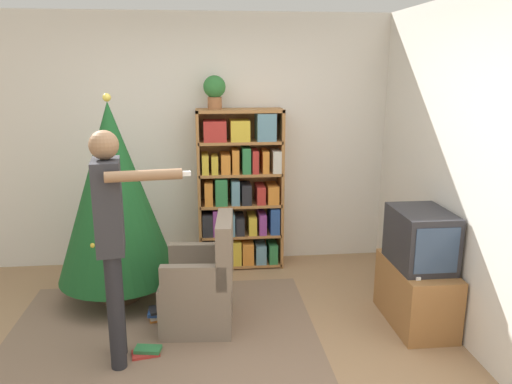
{
  "coord_description": "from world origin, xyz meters",
  "views": [
    {
      "loc": [
        0.02,
        -3.05,
        2.07
      ],
      "look_at": [
        0.45,
        0.96,
        1.05
      ],
      "focal_mm": 35.0,
      "sensor_mm": 36.0,
      "label": 1
    }
  ],
  "objects_px": {
    "television": "(421,238)",
    "christmas_tree": "(114,193)",
    "standing_person": "(112,230)",
    "potted_plant": "(215,90)",
    "armchair": "(202,289)",
    "bookshelf": "(241,192)"
  },
  "relations": [
    {
      "from": "television",
      "to": "standing_person",
      "type": "xyz_separation_m",
      "value": [
        -2.34,
        -0.31,
        0.25
      ]
    },
    {
      "from": "television",
      "to": "christmas_tree",
      "type": "relative_size",
      "value": 0.31
    },
    {
      "from": "christmas_tree",
      "to": "bookshelf",
      "type": "bearing_deg",
      "value": 30.3
    },
    {
      "from": "bookshelf",
      "to": "christmas_tree",
      "type": "relative_size",
      "value": 0.89
    },
    {
      "from": "armchair",
      "to": "potted_plant",
      "type": "height_order",
      "value": "potted_plant"
    },
    {
      "from": "bookshelf",
      "to": "standing_person",
      "type": "distance_m",
      "value": 1.98
    },
    {
      "from": "television",
      "to": "armchair",
      "type": "bearing_deg",
      "value": 175.29
    },
    {
      "from": "potted_plant",
      "to": "standing_person",
      "type": "bearing_deg",
      "value": -113.81
    },
    {
      "from": "christmas_tree",
      "to": "potted_plant",
      "type": "bearing_deg",
      "value": 37.05
    },
    {
      "from": "standing_person",
      "to": "armchair",
      "type": "bearing_deg",
      "value": 119.65
    },
    {
      "from": "television",
      "to": "christmas_tree",
      "type": "xyz_separation_m",
      "value": [
        -2.5,
        0.71,
        0.26
      ]
    },
    {
      "from": "television",
      "to": "armchair",
      "type": "height_order",
      "value": "television"
    },
    {
      "from": "television",
      "to": "armchair",
      "type": "distance_m",
      "value": 1.8
    },
    {
      "from": "christmas_tree",
      "to": "potted_plant",
      "type": "height_order",
      "value": "potted_plant"
    },
    {
      "from": "television",
      "to": "christmas_tree",
      "type": "height_order",
      "value": "christmas_tree"
    },
    {
      "from": "bookshelf",
      "to": "potted_plant",
      "type": "height_order",
      "value": "potted_plant"
    },
    {
      "from": "bookshelf",
      "to": "potted_plant",
      "type": "xyz_separation_m",
      "value": [
        -0.25,
        0.01,
        1.04
      ]
    },
    {
      "from": "standing_person",
      "to": "potted_plant",
      "type": "relative_size",
      "value": 5.08
    },
    {
      "from": "television",
      "to": "potted_plant",
      "type": "height_order",
      "value": "potted_plant"
    },
    {
      "from": "bookshelf",
      "to": "armchair",
      "type": "bearing_deg",
      "value": -108.15
    },
    {
      "from": "bookshelf",
      "to": "standing_person",
      "type": "relative_size",
      "value": 0.99
    },
    {
      "from": "standing_person",
      "to": "potted_plant",
      "type": "height_order",
      "value": "potted_plant"
    }
  ]
}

